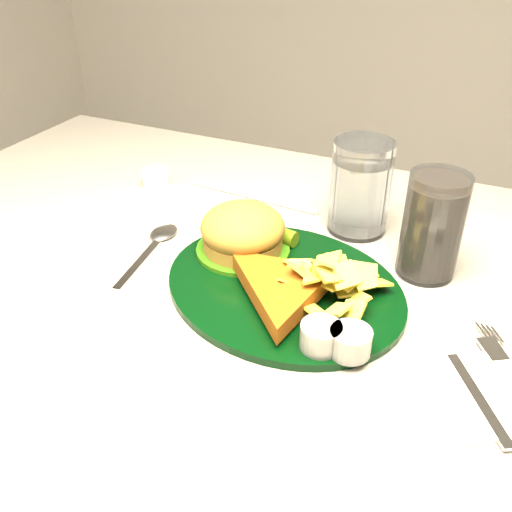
{
  "coord_description": "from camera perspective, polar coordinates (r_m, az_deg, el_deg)",
  "views": [
    {
      "loc": [
        0.21,
        -0.48,
        1.13
      ],
      "look_at": [
        -0.01,
        -0.01,
        0.8
      ],
      "focal_mm": 40.0,
      "sensor_mm": 36.0,
      "label": 1
    }
  ],
  "objects": [
    {
      "name": "table",
      "position": [
        0.92,
        1.05,
        -22.78
      ],
      "size": [
        1.2,
        0.8,
        0.75
      ],
      "primitive_type": null,
      "color": "gray",
      "rests_on": "ground"
    },
    {
      "name": "dinner_plate",
      "position": [
        0.63,
        2.85,
        -1.03
      ],
      "size": [
        0.36,
        0.33,
        0.07
      ],
      "primitive_type": null,
      "rotation": [
        0.0,
        0.0,
        -0.37
      ],
      "color": "black",
      "rests_on": "table"
    },
    {
      "name": "water_glass",
      "position": [
        0.75,
        10.39,
        6.78
      ],
      "size": [
        0.08,
        0.08,
        0.12
      ],
      "primitive_type": "cylinder",
      "rotation": [
        0.0,
        0.0,
        0.0
      ],
      "color": "silver",
      "rests_on": "table"
    },
    {
      "name": "cola_glass",
      "position": [
        0.68,
        17.23,
        2.89
      ],
      "size": [
        0.08,
        0.08,
        0.13
      ],
      "primitive_type": "cylinder",
      "rotation": [
        0.0,
        0.0,
        0.29
      ],
      "color": "black",
      "rests_on": "table"
    },
    {
      "name": "fork_napkin",
      "position": [
        0.56,
        21.42,
        -12.53
      ],
      "size": [
        0.17,
        0.18,
        0.01
      ],
      "primitive_type": null,
      "rotation": [
        0.0,
        0.0,
        0.57
      ],
      "color": "white",
      "rests_on": "table"
    },
    {
      "name": "spoon",
      "position": [
        0.7,
        -11.72,
        -0.62
      ],
      "size": [
        0.06,
        0.16,
        0.01
      ],
      "primitive_type": null,
      "rotation": [
        0.0,
        0.0,
        0.14
      ],
      "color": "silver",
      "rests_on": "table"
    },
    {
      "name": "ramekin",
      "position": [
        0.9,
        -10.02,
        7.68
      ],
      "size": [
        0.05,
        0.05,
        0.03
      ],
      "primitive_type": "cylinder",
      "rotation": [
        0.0,
        0.0,
        0.19
      ],
      "color": "white",
      "rests_on": "table"
    },
    {
      "name": "wrapped_straw",
      "position": [
        0.85,
        -0.51,
        6.02
      ],
      "size": [
        0.22,
        0.09,
        0.01
      ],
      "primitive_type": null,
      "rotation": [
        0.0,
        0.0,
        -0.07
      ],
      "color": "white",
      "rests_on": "table"
    }
  ]
}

